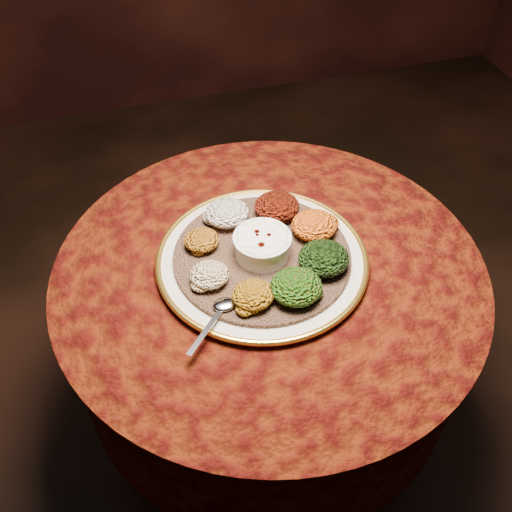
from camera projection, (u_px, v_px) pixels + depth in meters
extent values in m
plane|color=black|center=(266.00, 425.00, 1.79)|extent=(4.00, 4.00, 0.00)
cylinder|color=black|center=(266.00, 422.00, 1.77)|extent=(0.44, 0.44, 0.04)
cylinder|color=black|center=(267.00, 365.00, 1.54)|extent=(0.12, 0.12, 0.68)
cylinder|color=black|center=(269.00, 276.00, 1.29)|extent=(0.80, 0.80, 0.04)
cylinder|color=#421205|center=(268.00, 316.00, 1.39)|extent=(0.93, 0.93, 0.34)
cylinder|color=#421205|center=(269.00, 268.00, 1.27)|extent=(0.96, 0.96, 0.01)
cylinder|color=beige|center=(262.00, 260.00, 1.26)|extent=(0.52, 0.52, 0.02)
torus|color=gold|center=(262.00, 258.00, 1.26)|extent=(0.47, 0.47, 0.01)
cylinder|color=brown|center=(262.00, 256.00, 1.25)|extent=(0.51, 0.51, 0.01)
cylinder|color=white|center=(262.00, 246.00, 1.23)|extent=(0.12, 0.12, 0.05)
cylinder|color=white|center=(262.00, 238.00, 1.21)|extent=(0.13, 0.13, 0.01)
cylinder|color=#4E1203|center=(262.00, 241.00, 1.22)|extent=(0.10, 0.10, 0.01)
ellipsoid|color=silver|center=(225.00, 304.00, 1.14)|extent=(0.05, 0.04, 0.01)
cube|color=silver|center=(207.00, 330.00, 1.10)|extent=(0.10, 0.10, 0.00)
ellipsoid|color=white|center=(227.00, 213.00, 1.31)|extent=(0.10, 0.10, 0.05)
ellipsoid|color=black|center=(277.00, 206.00, 1.32)|extent=(0.11, 0.10, 0.05)
ellipsoid|color=#AE6A0E|center=(314.00, 225.00, 1.28)|extent=(0.10, 0.10, 0.05)
ellipsoid|color=black|center=(324.00, 258.00, 1.20)|extent=(0.11, 0.10, 0.05)
ellipsoid|color=#AB2F0B|center=(296.00, 287.00, 1.15)|extent=(0.11, 0.10, 0.05)
ellipsoid|color=#9D5D0D|center=(253.00, 295.00, 1.14)|extent=(0.09, 0.08, 0.04)
ellipsoid|color=maroon|center=(210.00, 275.00, 1.18)|extent=(0.08, 0.08, 0.04)
ellipsoid|color=#A45D13|center=(202.00, 240.00, 1.25)|extent=(0.08, 0.07, 0.04)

